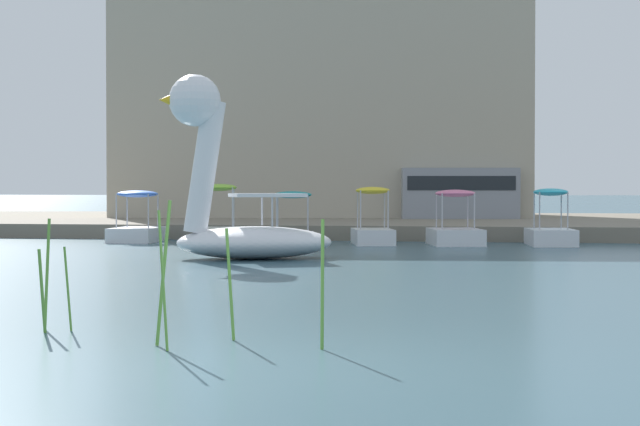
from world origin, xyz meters
name	(u,v)px	position (x,y,z in m)	size (l,w,h in m)	color
ground_plane	(255,367)	(0.00, 0.00, 0.00)	(684.40, 684.40, 0.00)	#385966
shore_bank_far	(457,224)	(0.00, 31.99, 0.22)	(143.02, 19.34, 0.44)	slate
swan_boat	(236,203)	(-3.78, 13.68, 1.21)	(3.96, 3.18, 3.96)	white
pedal_boat_cyan	(551,229)	(3.09, 20.77, 0.45)	(1.41, 2.22, 1.54)	white
pedal_boat_pink	(455,229)	(0.54, 20.57, 0.44)	(1.75, 2.30, 1.50)	white
pedal_boat_yellow	(373,228)	(-1.71, 20.45, 0.44)	(1.49, 2.18, 1.58)	white
pedal_boat_teal	(293,227)	(-3.98, 20.56, 0.47)	(1.47, 1.98, 1.46)	white
pedal_boat_lime	(219,226)	(-6.07, 20.38, 0.49)	(1.70, 2.53, 1.67)	white
pedal_boat_blue	(138,226)	(-8.58, 20.71, 0.46)	(1.43, 2.44, 1.48)	white
parked_van	(459,191)	(0.06, 31.50, 1.45)	(4.54, 2.50, 1.87)	gray
apartment_block	(326,68)	(-5.60, 35.09, 6.58)	(16.09, 8.86, 12.28)	#B2A893
reed_clump_foreground	(154,281)	(-1.36, 1.38, 0.59)	(3.19, 1.40, 1.39)	#568E38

